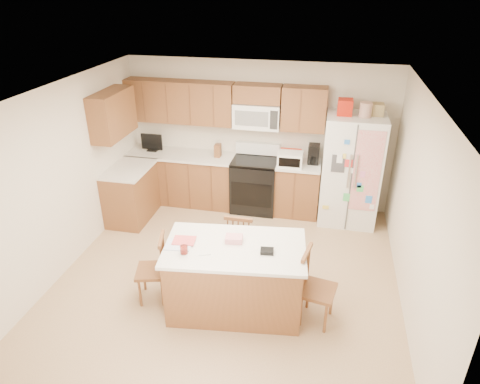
% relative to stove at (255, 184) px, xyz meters
% --- Properties ---
extents(ground, '(4.50, 4.50, 0.00)m').
position_rel_stove_xyz_m(ground, '(0.00, -1.94, -0.47)').
color(ground, '#A3764F').
rests_on(ground, ground).
extents(room_shell, '(4.60, 4.60, 2.52)m').
position_rel_stove_xyz_m(room_shell, '(0.00, -1.94, 0.97)').
color(room_shell, beige).
rests_on(room_shell, ground).
extents(cabinetry, '(3.36, 1.56, 2.15)m').
position_rel_stove_xyz_m(cabinetry, '(-0.98, -0.15, 0.44)').
color(cabinetry, brown).
rests_on(cabinetry, ground).
extents(stove, '(0.76, 0.65, 1.13)m').
position_rel_stove_xyz_m(stove, '(0.00, 0.00, 0.00)').
color(stove, black).
rests_on(stove, ground).
extents(refrigerator, '(0.90, 0.79, 2.04)m').
position_rel_stove_xyz_m(refrigerator, '(1.57, -0.06, 0.45)').
color(refrigerator, white).
rests_on(refrigerator, ground).
extents(island, '(1.73, 1.13, 0.98)m').
position_rel_stove_xyz_m(island, '(0.22, -2.56, -0.02)').
color(island, brown).
rests_on(island, ground).
extents(windsor_chair_left, '(0.45, 0.46, 0.90)m').
position_rel_stove_xyz_m(windsor_chair_left, '(-0.81, -2.60, -0.05)').
color(windsor_chair_left, brown).
rests_on(windsor_chair_left, ground).
extents(windsor_chair_back, '(0.40, 0.38, 0.92)m').
position_rel_stove_xyz_m(windsor_chair_back, '(0.13, -1.81, -0.04)').
color(windsor_chair_back, brown).
rests_on(windsor_chair_back, ground).
extents(windsor_chair_right, '(0.46, 0.47, 0.94)m').
position_rel_stove_xyz_m(windsor_chair_right, '(1.18, -2.57, -0.03)').
color(windsor_chair_right, brown).
rests_on(windsor_chair_right, ground).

